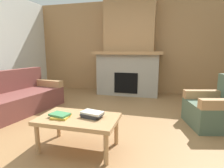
# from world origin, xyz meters

# --- Properties ---
(ground) EXTENTS (9.00, 9.00, 0.00)m
(ground) POSITION_xyz_m (0.00, 0.00, 0.00)
(ground) COLOR olive
(wall_back_wood_panel) EXTENTS (6.00, 0.12, 2.70)m
(wall_back_wood_panel) POSITION_xyz_m (0.00, 3.00, 1.35)
(wall_back_wood_panel) COLOR #A87A4C
(wall_back_wood_panel) RESTS_ON ground
(fireplace) EXTENTS (1.90, 0.82, 2.70)m
(fireplace) POSITION_xyz_m (0.00, 2.62, 1.16)
(fireplace) COLOR gray
(fireplace) RESTS_ON ground
(couch) EXTENTS (1.11, 1.91, 0.85)m
(couch) POSITION_xyz_m (-1.94, 0.42, 0.29)
(couch) COLOR brown
(couch) RESTS_ON ground
(armchair) EXTENTS (0.92, 0.92, 0.85)m
(armchair) POSITION_xyz_m (1.82, 0.66, 0.29)
(armchair) COLOR #4C604C
(armchair) RESTS_ON ground
(coffee_table) EXTENTS (1.00, 0.60, 0.43)m
(coffee_table) POSITION_xyz_m (-0.08, -0.60, 0.38)
(coffee_table) COLOR tan
(coffee_table) RESTS_ON ground
(book_stack_near_edge) EXTENTS (0.27, 0.23, 0.05)m
(book_stack_near_edge) POSITION_xyz_m (-0.29, -0.66, 0.45)
(book_stack_near_edge) COLOR gold
(book_stack_near_edge) RESTS_ON coffee_table
(book_stack_center) EXTENTS (0.30, 0.23, 0.07)m
(book_stack_center) POSITION_xyz_m (0.09, -0.55, 0.47)
(book_stack_center) COLOR #2D2D33
(book_stack_center) RESTS_ON coffee_table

